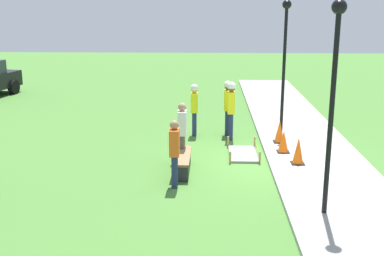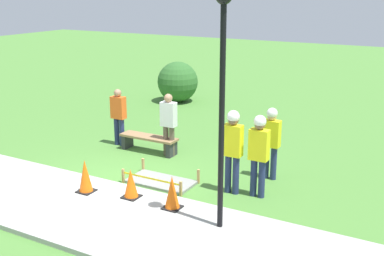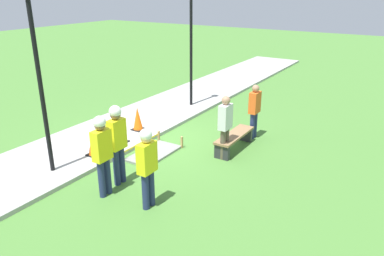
# 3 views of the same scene
# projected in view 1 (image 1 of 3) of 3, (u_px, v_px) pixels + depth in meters

# --- Properties ---
(ground_plane) EXTENTS (60.00, 60.00, 0.00)m
(ground_plane) POSITION_uv_depth(u_px,v_px,m) (268.00, 164.00, 12.81)
(ground_plane) COLOR #477A33
(sidewalk) EXTENTS (28.00, 2.64, 0.10)m
(sidewalk) POSITION_uv_depth(u_px,v_px,m) (318.00, 163.00, 12.75)
(sidewalk) COLOR #9E9E99
(sidewalk) RESTS_ON ground_plane
(wet_concrete_patch) EXTENTS (1.55, 0.84, 0.33)m
(wet_concrete_patch) POSITION_uv_depth(u_px,v_px,m) (243.00, 154.00, 13.58)
(wet_concrete_patch) COLOR gray
(wet_concrete_patch) RESTS_ON ground_plane
(traffic_cone_near_patch) EXTENTS (0.34, 0.34, 0.71)m
(traffic_cone_near_patch) POSITION_uv_depth(u_px,v_px,m) (298.00, 151.00, 12.46)
(traffic_cone_near_patch) COLOR black
(traffic_cone_near_patch) RESTS_ON sidewalk
(traffic_cone_far_patch) EXTENTS (0.34, 0.34, 0.61)m
(traffic_cone_far_patch) POSITION_uv_depth(u_px,v_px,m) (284.00, 142.00, 13.44)
(traffic_cone_far_patch) COLOR black
(traffic_cone_far_patch) RESTS_ON sidewalk
(traffic_cone_sidewalk_edge) EXTENTS (0.34, 0.34, 0.67)m
(traffic_cone_sidewalk_edge) POSITION_uv_depth(u_px,v_px,m) (280.00, 132.00, 14.40)
(traffic_cone_sidewalk_edge) COLOR black
(traffic_cone_sidewalk_edge) RESTS_ON sidewalk
(park_bench) EXTENTS (1.62, 0.44, 0.44)m
(park_bench) POSITION_uv_depth(u_px,v_px,m) (182.00, 160.00, 12.19)
(park_bench) COLOR #2D2D33
(park_bench) RESTS_ON ground_plane
(worker_supervisor) EXTENTS (0.40, 0.26, 1.83)m
(worker_supervisor) POSITION_uv_depth(u_px,v_px,m) (231.00, 105.00, 14.89)
(worker_supervisor) COLOR navy
(worker_supervisor) RESTS_ON ground_plane
(worker_assistant) EXTENTS (0.40, 0.26, 1.78)m
(worker_assistant) POSITION_uv_depth(u_px,v_px,m) (228.00, 103.00, 15.43)
(worker_assistant) COLOR navy
(worker_assistant) RESTS_ON ground_plane
(worker_trainee) EXTENTS (0.40, 0.24, 1.68)m
(worker_trainee) POSITION_uv_depth(u_px,v_px,m) (194.00, 106.00, 15.37)
(worker_trainee) COLOR navy
(worker_trainee) RESTS_ON ground_plane
(bystander_in_orange_shirt) EXTENTS (0.40, 0.22, 1.59)m
(bystander_in_orange_shirt) POSITION_uv_depth(u_px,v_px,m) (175.00, 150.00, 11.03)
(bystander_in_orange_shirt) COLOR navy
(bystander_in_orange_shirt) RESTS_ON ground_plane
(bystander_in_gray_shirt) EXTENTS (0.40, 0.22, 1.65)m
(bystander_in_gray_shirt) POSITION_uv_depth(u_px,v_px,m) (182.00, 130.00, 12.63)
(bystander_in_gray_shirt) COLOR brown
(bystander_in_gray_shirt) RESTS_ON ground_plane
(lamppost_near) EXTENTS (0.28, 0.28, 4.16)m
(lamppost_near) POSITION_uv_depth(u_px,v_px,m) (285.00, 48.00, 14.90)
(lamppost_near) COLOR black
(lamppost_near) RESTS_ON sidewalk
(lamppost_far) EXTENTS (0.28, 0.28, 4.13)m
(lamppost_far) POSITION_uv_depth(u_px,v_px,m) (334.00, 79.00, 8.95)
(lamppost_far) COLOR black
(lamppost_far) RESTS_ON sidewalk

